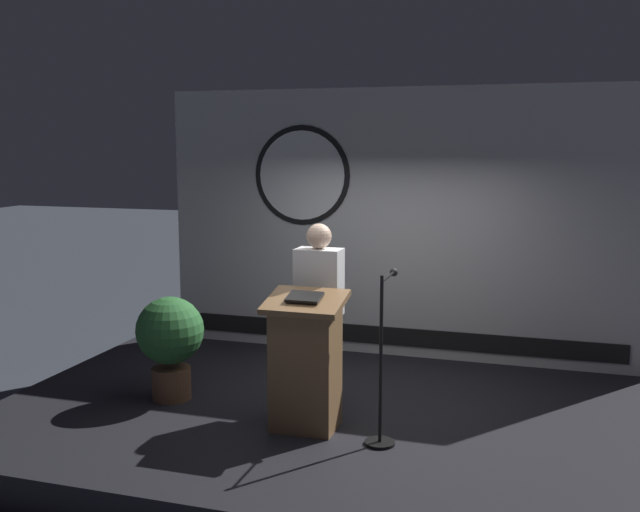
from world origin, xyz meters
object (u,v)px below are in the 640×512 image
at_px(speaker_person, 319,315).
at_px(potted_plant, 170,338).
at_px(microphone_stand, 382,384).
at_px(podium, 305,363).

bearing_deg(speaker_person, potted_plant, -172.59).
height_order(speaker_person, microphone_stand, speaker_person).
xyz_separation_m(podium, speaker_person, (-0.03, 0.48, 0.29)).
bearing_deg(podium, microphone_stand, -7.28).
bearing_deg(speaker_person, microphone_stand, -38.90).
bearing_deg(podium, speaker_person, 94.11).
relative_size(podium, speaker_person, 0.69).
relative_size(podium, microphone_stand, 0.85).
xyz_separation_m(speaker_person, microphone_stand, (0.70, -0.57, -0.37)).
bearing_deg(potted_plant, microphone_stand, -10.53).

